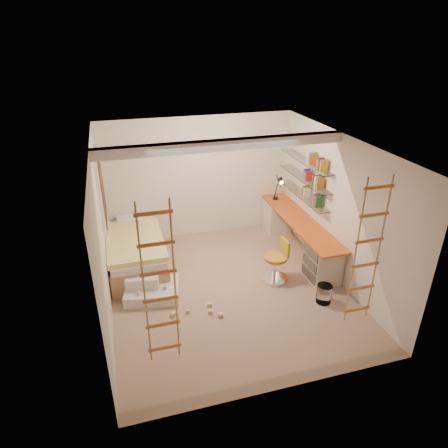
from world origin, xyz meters
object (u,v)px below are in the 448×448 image
object	(u,v)px
swivel_chair	(276,266)
play_platform	(150,287)
bed	(136,251)
desk	(298,235)

from	to	relation	value
swivel_chair	play_platform	bearing A→B (deg)	175.98
bed	desk	bearing A→B (deg)	-6.49
swivel_chair	play_platform	size ratio (longest dim) A/B	0.80
desk	play_platform	world-z (taller)	desk
desk	swivel_chair	xyz separation A→B (m)	(-0.81, -0.79, -0.11)
bed	swivel_chair	size ratio (longest dim) A/B	2.47
desk	bed	size ratio (longest dim) A/B	1.40
desk	play_platform	distance (m)	3.14
desk	bed	bearing A→B (deg)	173.51
bed	swivel_chair	distance (m)	2.66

